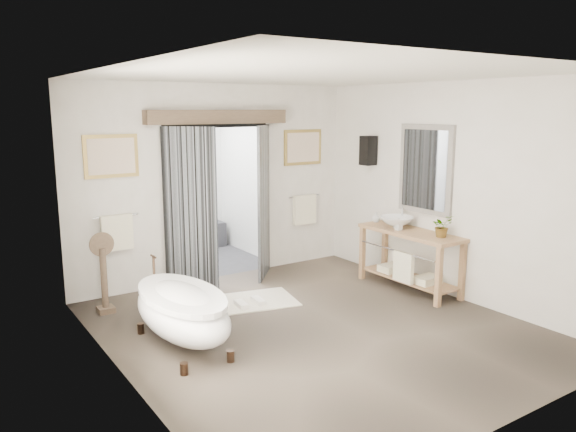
% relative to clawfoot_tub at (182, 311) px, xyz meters
% --- Properties ---
extents(ground_plane, '(5.00, 5.00, 0.00)m').
position_rel_clawfoot_tub_xyz_m(ground_plane, '(1.51, -0.39, -0.41)').
color(ground_plane, brown).
extents(room_shell, '(4.52, 5.02, 2.91)m').
position_rel_clawfoot_tub_xyz_m(room_shell, '(1.47, -0.51, 1.44)').
color(room_shell, silver).
rests_on(room_shell, ground_plane).
extents(shower_room, '(2.22, 2.01, 2.51)m').
position_rel_clawfoot_tub_xyz_m(shower_room, '(1.51, 3.60, 0.49)').
color(shower_room, '#2A2A2D').
rests_on(shower_room, ground_plane).
extents(back_wall_dressing, '(3.82, 0.71, 2.52)m').
position_rel_clawfoot_tub_xyz_m(back_wall_dressing, '(1.51, 1.92, 1.15)').
color(back_wall_dressing, black).
rests_on(back_wall_dressing, ground_plane).
extents(clawfoot_tub, '(0.77, 1.73, 0.85)m').
position_rel_clawfoot_tub_xyz_m(clawfoot_tub, '(0.00, 0.00, 0.00)').
color(clawfoot_tub, '#38261A').
rests_on(clawfoot_tub, ground_plane).
extents(vanity, '(0.57, 1.60, 0.85)m').
position_rel_clawfoot_tub_xyz_m(vanity, '(3.46, 0.04, 0.09)').
color(vanity, tan).
rests_on(vanity, ground_plane).
extents(pedestal_mirror, '(0.31, 0.20, 1.04)m').
position_rel_clawfoot_tub_xyz_m(pedestal_mirror, '(-0.39, 1.52, 0.03)').
color(pedestal_mirror, brown).
rests_on(pedestal_mirror, ground_plane).
extents(rug, '(1.35, 1.05, 0.01)m').
position_rel_clawfoot_tub_xyz_m(rug, '(1.32, 0.85, -0.41)').
color(rug, beige).
rests_on(rug, ground_plane).
extents(slippers, '(0.40, 0.29, 0.05)m').
position_rel_clawfoot_tub_xyz_m(slippers, '(1.25, 0.72, -0.37)').
color(slippers, white).
rests_on(slippers, rug).
extents(basin, '(0.63, 0.63, 0.17)m').
position_rel_clawfoot_tub_xyz_m(basin, '(3.46, 0.31, 0.52)').
color(basin, white).
rests_on(basin, vanity).
extents(plant, '(0.30, 0.27, 0.30)m').
position_rel_clawfoot_tub_xyz_m(plant, '(3.54, -0.45, 0.59)').
color(plant, gray).
rests_on(plant, vanity).
extents(soap_bottle_a, '(0.08, 0.08, 0.18)m').
position_rel_clawfoot_tub_xyz_m(soap_bottle_a, '(3.38, 0.19, 0.52)').
color(soap_bottle_a, gray).
rests_on(soap_bottle_a, vanity).
extents(soap_bottle_b, '(0.13, 0.13, 0.15)m').
position_rel_clawfoot_tub_xyz_m(soap_bottle_b, '(3.49, 0.78, 0.51)').
color(soap_bottle_b, gray).
rests_on(soap_bottle_b, vanity).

